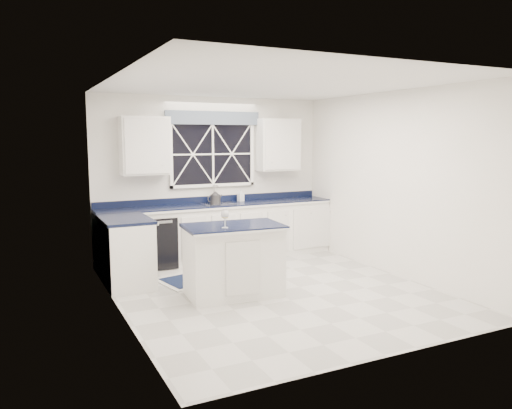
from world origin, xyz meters
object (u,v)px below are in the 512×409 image
island (234,260)px  kettle (215,198)px  dishwasher (154,241)px  soap_bottle (241,195)px  faucet (215,193)px  wine_glass (225,215)px

island → kettle: size_ratio=4.53×
dishwasher → soap_bottle: (1.56, 0.15, 0.63)m
dishwasher → kettle: size_ratio=2.87×
dishwasher → kettle: 1.24m
island → kettle: bearing=79.7°
kettle → soap_bottle: bearing=-3.9°
faucet → soap_bottle: faucet is taller
island → wine_glass: bearing=-134.9°
island → faucet: bearing=79.6°
dishwasher → island: bearing=-73.6°
kettle → wine_glass: size_ratio=1.20×
dishwasher → faucet: bearing=10.0°
island → kettle: 2.10m
kettle → soap_bottle: size_ratio=1.39×
dishwasher → wine_glass: (0.37, -2.02, 0.68)m
soap_bottle → kettle: bearing=-173.2°
dishwasher → island: island is taller
faucet → soap_bottle: 0.47m
island → soap_bottle: (1.01, 2.01, 0.58)m
faucet → kettle: 0.13m
faucet → soap_bottle: size_ratio=1.47×
dishwasher → kettle: bearing=4.7°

